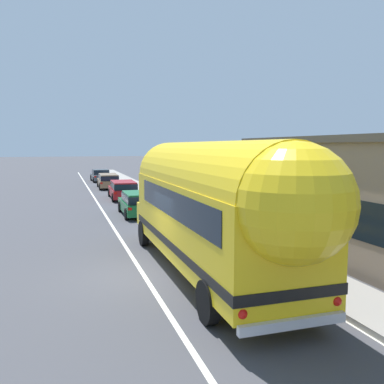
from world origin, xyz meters
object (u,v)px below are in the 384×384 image
at_px(car_third, 108,180).
at_px(car_fourth, 100,175).
at_px(painted_bus, 213,204).
at_px(car_lead, 139,202).
at_px(car_second, 123,189).

relative_size(car_third, car_fourth, 1.06).
xyz_separation_m(painted_bus, car_lead, (-0.07, 11.87, -1.52)).
xyz_separation_m(painted_bus, car_fourth, (-0.08, 35.83, -1.57)).
xyz_separation_m(car_third, car_fourth, (-0.00, 8.02, -0.06)).
height_order(painted_bus, car_lead, painted_bus).
distance_m(painted_bus, car_fourth, 35.87).
xyz_separation_m(car_lead, car_second, (0.20, 7.65, 0.01)).
height_order(car_lead, car_third, same).
distance_m(car_third, car_fourth, 8.02).
xyz_separation_m(car_lead, car_third, (-0.01, 15.94, 0.02)).
height_order(car_third, car_fourth, same).
height_order(car_second, car_fourth, same).
distance_m(painted_bus, car_lead, 11.97).
height_order(painted_bus, car_second, painted_bus).
bearing_deg(car_lead, car_fourth, 90.03).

